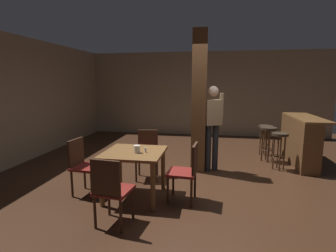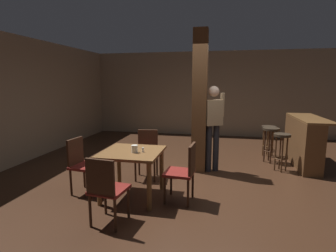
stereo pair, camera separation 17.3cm
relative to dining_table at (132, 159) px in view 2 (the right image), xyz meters
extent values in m
plane|color=#382114|center=(0.95, 0.74, -0.61)|extent=(10.80, 10.80, 0.00)
cube|color=gray|center=(0.95, 5.24, 0.79)|extent=(8.00, 0.10, 2.80)
cube|color=brown|center=(0.90, 1.47, 0.79)|extent=(0.28, 0.28, 2.80)
cube|color=brown|center=(0.00, 0.00, 0.11)|extent=(0.90, 0.90, 0.04)
cylinder|color=brown|center=(0.38, 0.38, -0.26)|extent=(0.07, 0.07, 0.70)
cylinder|color=brown|center=(-0.38, 0.38, -0.26)|extent=(0.07, 0.07, 0.70)
cylinder|color=brown|center=(0.38, -0.38, -0.26)|extent=(0.07, 0.07, 0.70)
cylinder|color=brown|center=(-0.38, -0.38, -0.26)|extent=(0.07, 0.07, 0.70)
cube|color=maroon|center=(-0.02, -0.80, -0.16)|extent=(0.47, 0.47, 0.04)
cube|color=#382114|center=(-0.05, -0.99, 0.06)|extent=(0.38, 0.08, 0.45)
cylinder|color=#382114|center=(-0.18, -0.61, -0.39)|extent=(0.04, 0.04, 0.43)
cylinder|color=#382114|center=(0.17, -0.65, -0.39)|extent=(0.04, 0.04, 0.43)
cylinder|color=#382114|center=(-0.22, -0.96, -0.39)|extent=(0.04, 0.04, 0.43)
cylinder|color=#382114|center=(0.13, -1.00, -0.39)|extent=(0.04, 0.04, 0.43)
cube|color=maroon|center=(-0.01, 0.80, -0.16)|extent=(0.47, 0.47, 0.04)
cube|color=#382114|center=(-0.03, 0.99, 0.06)|extent=(0.38, 0.08, 0.45)
cylinder|color=#382114|center=(0.19, 0.65, -0.39)|extent=(0.04, 0.04, 0.43)
cylinder|color=#382114|center=(-0.16, 0.61, -0.39)|extent=(0.04, 0.04, 0.43)
cylinder|color=#382114|center=(0.14, 1.00, -0.39)|extent=(0.04, 0.04, 0.43)
cylinder|color=#382114|center=(-0.20, 0.96, -0.39)|extent=(0.04, 0.04, 0.43)
cube|color=maroon|center=(-0.78, -0.01, -0.16)|extent=(0.46, 0.46, 0.04)
cube|color=#382114|center=(-0.97, 0.01, 0.06)|extent=(0.07, 0.38, 0.45)
cylinder|color=#382114|center=(-0.59, 0.14, -0.39)|extent=(0.04, 0.04, 0.43)
cylinder|color=#382114|center=(-0.62, -0.20, -0.39)|extent=(0.04, 0.04, 0.43)
cylinder|color=#382114|center=(-0.94, 0.18, -0.39)|extent=(0.04, 0.04, 0.43)
cylinder|color=#382114|center=(-0.97, -0.17, -0.39)|extent=(0.04, 0.04, 0.43)
cube|color=maroon|center=(0.74, -0.01, -0.16)|extent=(0.45, 0.45, 0.04)
cube|color=#382114|center=(0.94, -0.02, 0.06)|extent=(0.07, 0.38, 0.45)
cylinder|color=#382114|center=(0.56, -0.17, -0.39)|extent=(0.04, 0.04, 0.43)
cylinder|color=#382114|center=(0.58, 0.18, -0.39)|extent=(0.04, 0.04, 0.43)
cylinder|color=#382114|center=(0.90, -0.19, -0.39)|extent=(0.04, 0.04, 0.43)
cylinder|color=#382114|center=(0.93, 0.15, -0.39)|extent=(0.04, 0.04, 0.43)
cylinder|color=silver|center=(0.07, -0.08, 0.19)|extent=(0.10, 0.10, 0.11)
cylinder|color=silver|center=(0.19, -0.03, 0.17)|extent=(0.03, 0.03, 0.07)
cube|color=tan|center=(1.17, 1.50, 0.59)|extent=(0.39, 0.34, 0.50)
sphere|color=beige|center=(1.17, 1.50, 1.00)|extent=(0.28, 0.28, 0.21)
cylinder|color=#232328|center=(1.24, 1.53, -0.14)|extent=(0.16, 0.16, 0.95)
cylinder|color=#232328|center=(1.10, 1.46, -0.14)|extent=(0.16, 0.16, 0.95)
cylinder|color=tan|center=(1.34, 1.59, 0.74)|extent=(0.11, 0.11, 0.46)
cylinder|color=tan|center=(1.00, 1.40, 0.74)|extent=(0.11, 0.11, 0.46)
cube|color=brown|center=(3.17, 2.32, 0.42)|extent=(0.56, 1.70, 0.04)
cube|color=brown|center=(3.07, 2.32, -0.11)|extent=(0.36, 1.70, 1.01)
cylinder|color=#2D2319|center=(2.54, 1.79, 0.13)|extent=(0.33, 0.33, 0.05)
torus|color=#4C301C|center=(2.54, 1.79, -0.35)|extent=(0.23, 0.23, 0.02)
cylinder|color=#4C301C|center=(2.54, 1.90, -0.25)|extent=(0.03, 0.03, 0.72)
cylinder|color=#4C301C|center=(2.54, 1.68, -0.25)|extent=(0.03, 0.03, 0.72)
cylinder|color=#4C301C|center=(2.65, 1.79, -0.25)|extent=(0.03, 0.03, 0.72)
cylinder|color=#4C301C|center=(2.44, 1.79, -0.25)|extent=(0.03, 0.03, 0.72)
cylinder|color=#2D2319|center=(2.43, 2.36, 0.15)|extent=(0.37, 0.37, 0.05)
torus|color=#382114|center=(2.43, 2.36, -0.35)|extent=(0.26, 0.26, 0.02)
cylinder|color=#382114|center=(2.43, 2.48, -0.24)|extent=(0.03, 0.03, 0.74)
cylinder|color=#382114|center=(2.43, 2.25, -0.24)|extent=(0.03, 0.03, 0.74)
cylinder|color=#382114|center=(2.55, 2.36, -0.24)|extent=(0.03, 0.03, 0.74)
cylinder|color=#382114|center=(2.31, 2.36, -0.24)|extent=(0.03, 0.03, 0.74)
cylinder|color=#2D2319|center=(2.47, 2.90, 0.10)|extent=(0.34, 0.34, 0.05)
torus|color=brown|center=(2.47, 2.90, -0.36)|extent=(0.24, 0.24, 0.02)
cylinder|color=brown|center=(2.47, 3.01, -0.27)|extent=(0.03, 0.03, 0.69)
cylinder|color=brown|center=(2.47, 2.79, -0.27)|extent=(0.03, 0.03, 0.69)
cylinder|color=brown|center=(2.58, 2.90, -0.27)|extent=(0.03, 0.03, 0.69)
cylinder|color=brown|center=(2.36, 2.90, -0.27)|extent=(0.03, 0.03, 0.69)
camera|label=1|loc=(1.18, -3.75, 1.18)|focal=28.00mm
camera|label=2|loc=(1.35, -3.72, 1.18)|focal=28.00mm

